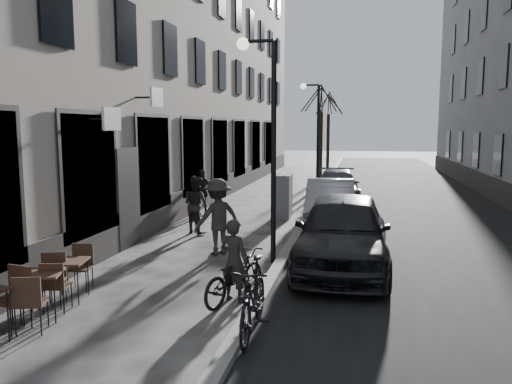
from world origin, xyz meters
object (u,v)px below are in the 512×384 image
(streetlamp_near, at_px, (266,125))
(bicycle, at_px, (234,276))
(pedestrian_near, at_px, (196,205))
(car_mid, at_px, (330,202))
(bistro_set_c, at_px, (69,276))
(streetlamp_far, at_px, (314,126))
(tree_near, at_px, (321,96))
(car_far, at_px, (337,186))
(moped, at_px, (253,298))
(car_near, at_px, (343,231))
(utility_cabinet, at_px, (283,196))
(bistro_set_b, at_px, (42,290))
(pedestrian_mid, at_px, (218,217))
(pedestrian_far, at_px, (202,192))
(tree_far, at_px, (329,102))

(streetlamp_near, bearing_deg, bicycle, -91.89)
(pedestrian_near, xyz_separation_m, car_mid, (3.79, 2.26, -0.14))
(bistro_set_c, xyz_separation_m, car_mid, (4.20, 8.22, 0.26))
(streetlamp_far, height_order, tree_near, tree_near)
(car_far, relative_size, moped, 2.36)
(car_near, bearing_deg, bistro_set_c, -146.66)
(utility_cabinet, bearing_deg, car_mid, -25.52)
(utility_cabinet, bearing_deg, bistro_set_c, -106.34)
(tree_near, distance_m, car_far, 6.55)
(streetlamp_near, bearing_deg, bistro_set_b, -126.34)
(streetlamp_far, distance_m, utility_cabinet, 6.67)
(bicycle, distance_m, car_mid, 7.76)
(bicycle, xyz_separation_m, pedestrian_mid, (-1.21, 3.13, 0.48))
(bistro_set_b, bearing_deg, car_far, 54.62)
(bistro_set_c, xyz_separation_m, bicycle, (2.94, 0.57, 0.01))
(bistro_set_b, distance_m, pedestrian_mid, 4.89)
(streetlamp_near, height_order, bicycle, streetlamp_near)
(tree_near, height_order, pedestrian_far, tree_near)
(pedestrian_near, relative_size, moped, 0.89)
(bistro_set_c, relative_size, car_near, 0.31)
(streetlamp_far, xyz_separation_m, pedestrian_far, (-3.43, -6.18, -2.35))
(bicycle, bearing_deg, streetlamp_near, -71.09)
(bistro_set_b, distance_m, car_mid, 9.99)
(tree_near, bearing_deg, streetlamp_near, -90.28)
(bistro_set_c, relative_size, utility_cabinet, 1.02)
(bicycle, xyz_separation_m, car_far, (1.26, 12.56, 0.19))
(bicycle, height_order, moped, moped)
(streetlamp_far, bearing_deg, tree_far, 89.54)
(streetlamp_near, distance_m, bicycle, 3.76)
(pedestrian_near, distance_m, car_far, 8.11)
(bistro_set_c, distance_m, car_far, 13.79)
(pedestrian_mid, xyz_separation_m, car_mid, (2.47, 4.52, -0.23))
(streetlamp_near, relative_size, bistro_set_b, 3.18)
(streetlamp_far, distance_m, pedestrian_near, 9.87)
(moped, bearing_deg, streetlamp_far, 90.40)
(streetlamp_near, xyz_separation_m, bicycle, (-0.09, -2.62, -2.70))
(bistro_set_c, bearing_deg, car_near, 22.08)
(streetlamp_near, height_order, bistro_set_c, streetlamp_near)
(car_far, bearing_deg, pedestrian_far, -141.10)
(tree_near, distance_m, tree_far, 6.00)
(pedestrian_mid, bearing_deg, bistro_set_b, 27.52)
(tree_far, height_order, moped, tree_far)
(utility_cabinet, relative_size, pedestrian_far, 0.93)
(tree_far, relative_size, car_mid, 1.32)
(bistro_set_b, height_order, bistro_set_c, bistro_set_b)
(bicycle, height_order, pedestrian_far, pedestrian_far)
(pedestrian_near, height_order, car_near, pedestrian_near)
(streetlamp_near, bearing_deg, bistro_set_c, -133.53)
(moped, bearing_deg, pedestrian_mid, 110.71)
(car_near, distance_m, moped, 4.10)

